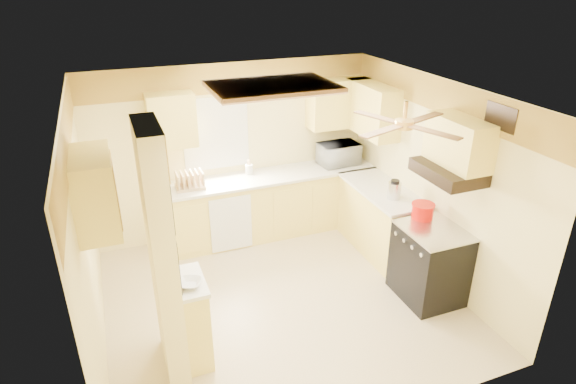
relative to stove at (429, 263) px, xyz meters
name	(u,v)px	position (x,y,z in m)	size (l,w,h in m)	color
floor	(281,300)	(-1.67, 0.55, -0.46)	(4.00, 4.00, 0.00)	beige
ceiling	(280,94)	(-1.67, 0.55, 2.04)	(4.00, 4.00, 0.00)	white
wall_back	(234,151)	(-1.67, 2.45, 0.79)	(4.00, 4.00, 0.00)	#F9E798
wall_front	(368,312)	(-1.67, -1.35, 0.79)	(4.00, 4.00, 0.00)	#F9E798
wall_left	(85,241)	(-3.67, 0.55, 0.79)	(3.80, 3.80, 0.00)	#F9E798
wall_right	(432,181)	(0.33, 0.55, 0.79)	(3.80, 3.80, 0.00)	#F9E798
wallpaper_border	(231,78)	(-1.67, 2.43, 1.84)	(4.00, 0.02, 0.40)	yellow
partition_column	(162,257)	(-3.02, 0.00, 0.79)	(0.20, 0.70, 2.50)	#F9E798
partition_ledge	(194,321)	(-2.80, 0.00, -0.01)	(0.25, 0.55, 0.90)	#FFE761
ledge_top	(190,282)	(-2.80, 0.00, 0.46)	(0.28, 0.58, 0.04)	silver
lower_cabinets_back	(275,204)	(-1.17, 2.15, -0.01)	(3.00, 0.60, 0.90)	#FFE761
lower_cabinets_right	(380,220)	(0.03, 1.15, -0.01)	(0.60, 1.40, 0.90)	#FFE761
countertop_back	(275,176)	(-1.17, 2.14, 0.46)	(3.04, 0.64, 0.04)	silver
countertop_right	(383,190)	(0.02, 1.15, 0.46)	(0.64, 1.44, 0.04)	silver
dishwasher_panel	(231,224)	(-1.92, 1.84, -0.03)	(0.58, 0.02, 0.80)	white
window	(216,134)	(-1.92, 2.44, 1.09)	(0.92, 0.02, 1.02)	white
upper_cab_back_left	(172,120)	(-2.52, 2.27, 1.39)	(0.60, 0.35, 0.70)	#FFE761
upper_cab_back_right	(339,103)	(-0.12, 2.27, 1.39)	(0.90, 0.35, 0.70)	#FFE761
upper_cab_right	(372,109)	(0.16, 1.80, 1.39)	(0.35, 1.00, 0.70)	#FFE761
upper_cab_left_wall	(95,192)	(-3.49, 0.30, 1.39)	(0.35, 0.75, 0.70)	#FFE761
upper_cab_over_stove	(459,142)	(0.16, 0.00, 1.49)	(0.35, 0.76, 0.52)	#FFE761
stove	(429,263)	(0.00, 0.00, 0.00)	(0.68, 0.77, 0.92)	black
range_hood	(448,172)	(0.07, 0.00, 1.16)	(0.50, 0.76, 0.14)	black
poster_menu	(168,195)	(-2.91, 0.00, 1.39)	(0.02, 0.42, 0.57)	black
poster_nashville	(175,259)	(-2.91, 0.00, 0.74)	(0.02, 0.42, 0.57)	black
ceiling_light_panel	(272,87)	(-1.57, 1.05, 2.00)	(1.35, 0.95, 0.06)	brown
ceiling_fan	(404,124)	(-0.67, -0.15, 1.83)	(1.15, 1.15, 0.26)	gold
vent_grate	(501,117)	(0.31, -0.35, 1.84)	(0.02, 0.40, 0.25)	black
microwave	(339,154)	(-0.13, 2.17, 0.64)	(0.58, 0.39, 0.32)	white
bowl	(190,283)	(-2.81, -0.09, 0.51)	(0.22, 0.22, 0.05)	white
dutch_oven	(423,211)	(0.04, 0.30, 0.55)	(0.27, 0.27, 0.18)	red
kettle	(394,190)	(-0.01, 0.84, 0.60)	(0.17, 0.17, 0.25)	silver
dish_rack	(190,182)	(-2.39, 2.12, 0.56)	(0.39, 0.29, 0.22)	tan
utensil_crock	(249,169)	(-1.50, 2.29, 0.55)	(0.11, 0.11, 0.21)	white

